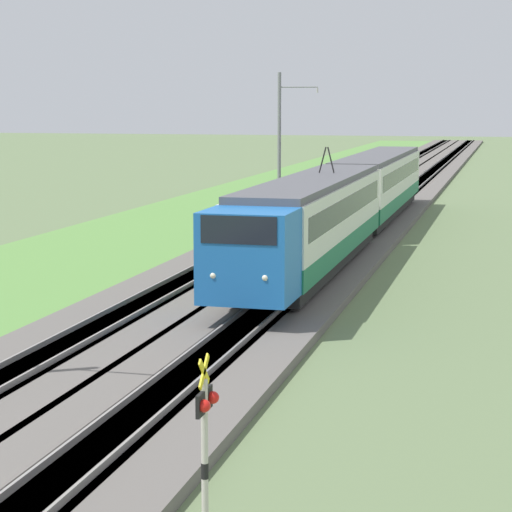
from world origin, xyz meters
The scene contains 8 objects.
ballast_main centered at (50.00, 0.00, 0.15)m, with size 240.00×4.40×0.30m.
ballast_adjacent centered at (50.00, -4.16, 0.15)m, with size 240.00×4.40×0.30m.
track_main centered at (50.00, 0.00, 0.16)m, with size 240.00×1.57×0.45m.
track_adjacent centered at (50.00, -4.16, 0.16)m, with size 240.00×1.57×0.45m.
grass_verge centered at (50.00, 7.07, 0.06)m, with size 240.00×9.71×0.12m.
passenger_train centered at (34.79, -4.16, 2.37)m, with size 40.56×2.84×5.05m.
crossing_signal_far centered at (1.19, -7.23, 1.83)m, with size 0.70×0.23×3.03m.
catenary_mast_mid centered at (48.13, 2.48, 4.51)m, with size 0.22×2.56×8.74m.
Camera 1 is at (-12.93, -11.67, 6.84)m, focal length 70.00 mm.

